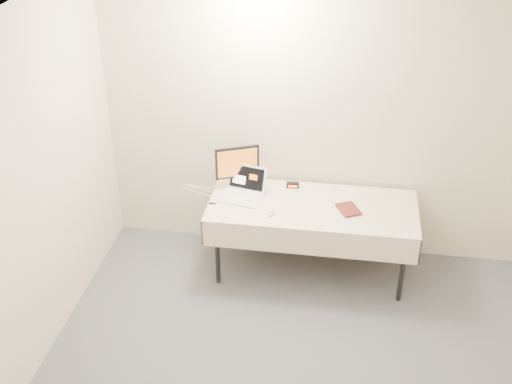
# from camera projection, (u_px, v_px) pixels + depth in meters

# --- Properties ---
(back_wall) EXTENTS (4.00, 0.10, 2.70)m
(back_wall) POSITION_uv_depth(u_px,v_px,m) (320.00, 121.00, 5.79)
(back_wall) COLOR beige
(back_wall) RESTS_ON ground
(table) EXTENTS (1.86, 0.81, 0.74)m
(table) POSITION_uv_depth(u_px,v_px,m) (312.00, 211.00, 5.75)
(table) COLOR black
(table) RESTS_ON ground
(laptop) EXTENTS (0.43, 0.41, 0.25)m
(laptop) POSITION_uv_depth(u_px,v_px,m) (243.00, 190.00, 5.83)
(laptop) COLOR white
(laptop) RESTS_ON table
(monitor) EXTENTS (0.38, 0.19, 0.42)m
(monitor) POSITION_uv_depth(u_px,v_px,m) (237.00, 164.00, 5.86)
(monitor) COLOR black
(monitor) RESTS_ON table
(book) EXTENTS (0.16, 0.09, 0.22)m
(book) POSITION_uv_depth(u_px,v_px,m) (340.00, 201.00, 5.56)
(book) COLOR maroon
(book) RESTS_ON table
(alarm_clock) EXTENTS (0.12, 0.06, 0.05)m
(alarm_clock) POSITION_uv_depth(u_px,v_px,m) (293.00, 185.00, 5.98)
(alarm_clock) COLOR black
(alarm_clock) RESTS_ON table
(clicker) EXTENTS (0.08, 0.11, 0.02)m
(clicker) POSITION_uv_depth(u_px,v_px,m) (272.00, 213.00, 5.58)
(clicker) COLOR #B7B7BA
(clicker) RESTS_ON table
(paper_form) EXTENTS (0.18, 0.27, 0.00)m
(paper_form) POSITION_uv_depth(u_px,v_px,m) (348.00, 211.00, 5.63)
(paper_form) COLOR #ABD7AD
(paper_form) RESTS_ON table
(usb_dongle) EXTENTS (0.06, 0.02, 0.01)m
(usb_dongle) POSITION_uv_depth(u_px,v_px,m) (212.00, 204.00, 5.73)
(usb_dongle) COLOR black
(usb_dongle) RESTS_ON table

